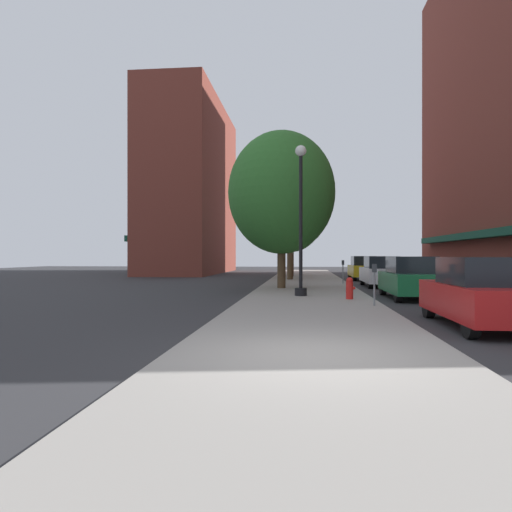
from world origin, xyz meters
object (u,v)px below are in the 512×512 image
Objects in this scene: tree_near at (290,207)px; tree_far at (291,215)px; car_red at (482,293)px; car_white at (381,272)px; fire_hydrant at (350,288)px; tree_mid at (281,193)px; parking_meter_near at (374,279)px; lamppost at (301,217)px; parking_meter_far at (343,269)px; car_green at (410,278)px; car_yellow at (363,268)px.

tree_far is (-0.07, 5.18, -0.09)m from tree_near.
car_red is 1.00× the size of car_white.
tree_mid is at bearing 116.28° from fire_hydrant.
lamppost is at bearing 124.16° from parking_meter_near.
tree_mid reaches higher than car_red.
tree_near reaches higher than parking_meter_far.
parking_meter_far is at bearing 98.10° from car_red.
car_white reaches higher than parking_meter_far.
fire_hydrant is 2.29m from parking_meter_near.
car_green reaches higher than parking_meter_near.
tree_mid is at bearing 102.63° from lamppost.
car_red is (1.95, -3.49, -0.14)m from parking_meter_near.
fire_hydrant is 0.60× the size of parking_meter_far.
car_red reaches higher than fire_hydrant.
fire_hydrant is at bearing -105.10° from car_white.
tree_mid reaches higher than tree_far.
fire_hydrant is at bearing -82.17° from tree_far.
parking_meter_far is at bearing 74.32° from lamppost.
fire_hydrant is 0.60× the size of parking_meter_near.
lamppost is 4.91m from car_green.
tree_near is at bearing 125.76° from parking_meter_far.
car_green is 1.00× the size of car_white.
tree_mid reaches higher than parking_meter_far.
car_red is (5.05, -19.49, -4.10)m from tree_near.
tree_mid is (-3.28, -3.99, 3.80)m from parking_meter_far.
car_red and car_yellow have the same top height.
parking_meter_near is at bearing -99.16° from car_white.
parking_meter_far is 0.30× the size of car_white.
car_green is (1.95, 3.83, -0.14)m from parking_meter_near.
tree_near reaches higher than car_red.
car_white reaches higher than fire_hydrant.
car_red is at bearing -78.28° from tree_far.
tree_far reaches higher than car_yellow.
car_yellow is (5.23, 10.44, -3.94)m from tree_mid.
lamppost is at bearing -77.37° from tree_mid.
car_yellow is (1.95, 18.15, -0.14)m from parking_meter_near.
fire_hydrant is (1.77, -1.24, -2.68)m from lamppost.
fire_hydrant is 6.21m from car_red.
car_white and car_yellow have the same top height.
fire_hydrant is 3.01m from car_green.
car_red is at bearing -82.68° from parking_meter_far.
parking_meter_near is 4.00m from car_red.
car_green reaches higher than fire_hydrant.
tree_near is at bearing 100.45° from fire_hydrant.
tree_near is at bearing 88.76° from tree_mid.
fire_hydrant is at bearing 114.60° from car_red.
parking_meter_near is at bearing -97.50° from car_yellow.
car_green is (5.12, -17.35, -4.00)m from tree_far.
car_yellow is (5.12, -3.04, -4.00)m from tree_far.
parking_meter_far is at bearing -108.18° from car_yellow.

